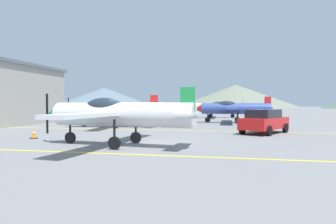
{
  "coord_description": "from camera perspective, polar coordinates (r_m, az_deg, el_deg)",
  "views": [
    {
      "loc": [
        4.44,
        -14.22,
        2.01
      ],
      "look_at": [
        -1.47,
        14.0,
        1.2
      ],
      "focal_mm": 32.04,
      "sensor_mm": 36.0,
      "label": 1
    }
  ],
  "objects": [
    {
      "name": "car_sedan",
      "position": [
        21.18,
        17.84,
        -1.62
      ],
      "size": [
        3.66,
        4.63,
        1.62
      ],
      "color": "red",
      "rests_on": "ground_plane"
    },
    {
      "name": "hill_left",
      "position": [
        173.49,
        -12.03,
        2.71
      ],
      "size": [
        59.15,
        59.15,
        10.96
      ],
      "primitive_type": "cone",
      "color": "slate",
      "rests_on": "ground_plane"
    },
    {
      "name": "airplane_near",
      "position": [
        14.44,
        -9.85,
        -0.29
      ],
      "size": [
        7.95,
        9.13,
        2.73
      ],
      "color": "silver",
      "rests_on": "ground_plane"
    },
    {
      "name": "apron_line_near",
      "position": [
        12.2,
        -9.75,
        -7.86
      ],
      "size": [
        80.0,
        0.16,
        0.01
      ],
      "primitive_type": "cube",
      "color": "yellow",
      "rests_on": "ground_plane"
    },
    {
      "name": "apron_line_far",
      "position": [
        22.49,
        0.41,
        -3.5
      ],
      "size": [
        80.0,
        0.16,
        0.01
      ],
      "primitive_type": "cube",
      "color": "yellow",
      "rests_on": "ground_plane"
    },
    {
      "name": "hill_centerleft",
      "position": [
        157.04,
        12.74,
        2.95
      ],
      "size": [
        62.91,
        62.91,
        11.62
      ],
      "primitive_type": "cone",
      "color": "slate",
      "rests_on": "ground_plane"
    },
    {
      "name": "ground_plane",
      "position": [
        15.03,
        -5.48,
        -6.08
      ],
      "size": [
        400.0,
        400.0,
        0.0
      ],
      "primitive_type": "plane",
      "color": "slate"
    },
    {
      "name": "airplane_mid",
      "position": [
        25.86,
        -10.36,
        0.53
      ],
      "size": [
        7.95,
        9.13,
        2.73
      ],
      "color": "silver",
      "rests_on": "ground_plane"
    },
    {
      "name": "airplane_back",
      "position": [
        43.07,
        8.76,
        0.96
      ],
      "size": [
        7.87,
        9.08,
        2.73
      ],
      "color": "silver",
      "rests_on": "ground_plane"
    },
    {
      "name": "traffic_cone_front",
      "position": [
        18.91,
        -24.16,
        -3.75
      ],
      "size": [
        0.36,
        0.36,
        0.59
      ],
      "color": "black",
      "rests_on": "ground_plane"
    },
    {
      "name": "airplane_far",
      "position": [
        31.85,
        12.18,
        0.72
      ],
      "size": [
        7.86,
        9.07,
        2.73
      ],
      "color": "#33478C",
      "rests_on": "ground_plane"
    }
  ]
}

